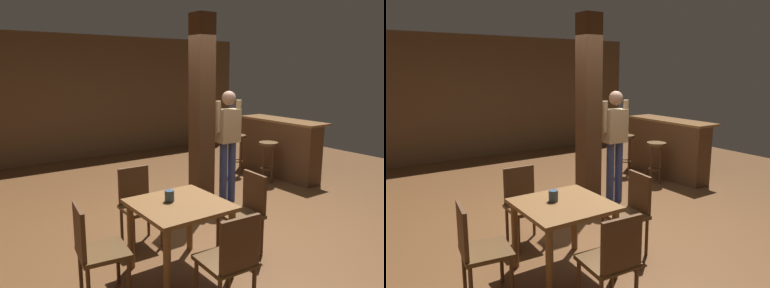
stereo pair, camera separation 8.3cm
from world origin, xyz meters
TOP-DOWN VIEW (x-y plane):
  - ground_plane at (0.00, 0.00)m, footprint 10.80×10.80m
  - wall_back at (0.00, 4.50)m, footprint 8.00×0.10m
  - pillar at (0.12, 0.43)m, footprint 0.28×0.28m
  - dining_table at (-1.19, -1.01)m, footprint 0.87×0.87m
  - chair_east at (-0.33, -1.04)m, footprint 0.46×0.46m
  - chair_west at (-2.06, -0.99)m, footprint 0.47×0.47m
  - chair_north at (-1.22, -0.16)m, footprint 0.43×0.43m
  - chair_south at (-1.20, -1.80)m, footprint 0.44×0.44m
  - napkin_cup at (-1.24, -0.91)m, footprint 0.10×0.10m
  - standing_person at (0.53, 0.32)m, footprint 0.47×0.22m
  - bar_counter at (2.30, 0.93)m, footprint 0.56×1.79m
  - bar_stool_near at (1.81, 0.71)m, footprint 0.34×0.34m
  - bar_stool_mid at (1.72, 1.44)m, footprint 0.33×0.33m

SIDE VIEW (x-z plane):
  - ground_plane at x=0.00m, z-range 0.00..0.00m
  - chair_east at x=-0.33m, z-range 0.06..0.95m
  - chair_west at x=-2.06m, z-range 0.06..0.95m
  - chair_north at x=-1.22m, z-range 0.06..0.95m
  - chair_south at x=-1.20m, z-range 0.06..0.95m
  - bar_stool_near at x=1.81m, z-range 0.19..0.93m
  - bar_counter at x=2.30m, z-range 0.01..1.10m
  - bar_stool_mid at x=1.72m, z-range 0.18..0.97m
  - dining_table at x=-1.19m, z-range 0.24..0.98m
  - napkin_cup at x=-1.24m, z-range 0.74..0.85m
  - standing_person at x=0.53m, z-range 0.14..1.86m
  - wall_back at x=0.00m, z-range 0.00..2.80m
  - pillar at x=0.12m, z-range 0.00..2.80m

